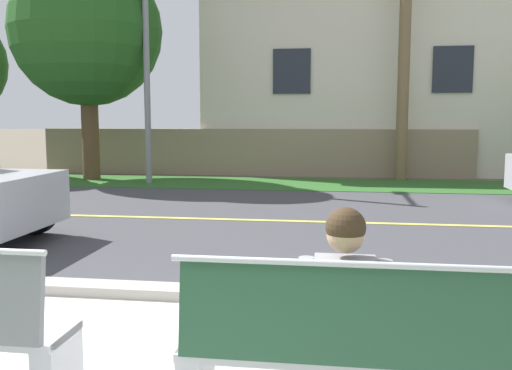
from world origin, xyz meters
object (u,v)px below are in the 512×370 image
(bench_right, at_px, (351,352))
(streetlamp, at_px, (148,10))
(shade_tree_left, at_px, (90,19))
(seated_person_grey, at_px, (344,303))

(bench_right, xyz_separation_m, streetlamp, (-4.98, 11.35, 4.05))
(bench_right, height_order, shade_tree_left, shade_tree_left)
(streetlamp, xyz_separation_m, shade_tree_left, (-1.80, 0.46, -0.10))
(seated_person_grey, bearing_deg, streetlamp, 113.87)
(seated_person_grey, xyz_separation_m, shade_tree_left, (-6.75, 11.63, 3.73))
(shade_tree_left, bearing_deg, streetlamp, -14.27)
(bench_right, bearing_deg, seated_person_grey, 102.53)
(bench_right, bearing_deg, streetlamp, 113.71)
(bench_right, xyz_separation_m, seated_person_grey, (-0.04, 0.17, 0.22))
(bench_right, bearing_deg, shade_tree_left, 119.88)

